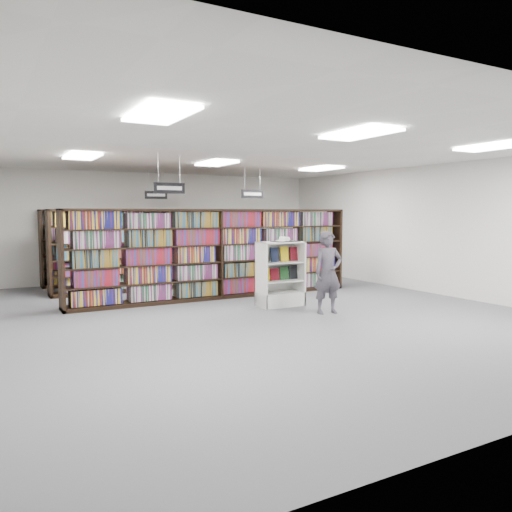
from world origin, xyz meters
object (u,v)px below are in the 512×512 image
shopper (328,273)px  endcap_display (280,284)px  bookshelf_row_near (217,254)px  open_book (285,240)px

shopper → endcap_display: bearing=119.3°
endcap_display → shopper: 1.29m
bookshelf_row_near → endcap_display: bookshelf_row_near is taller
bookshelf_row_near → endcap_display: 1.86m
open_book → shopper: size_ratio=0.35×
open_book → endcap_display: bearing=141.9°
bookshelf_row_near → endcap_display: bearing=-64.7°
endcap_display → open_book: 0.96m
bookshelf_row_near → shopper: size_ratio=4.24×
bookshelf_row_near → open_book: bookshelf_row_near is taller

